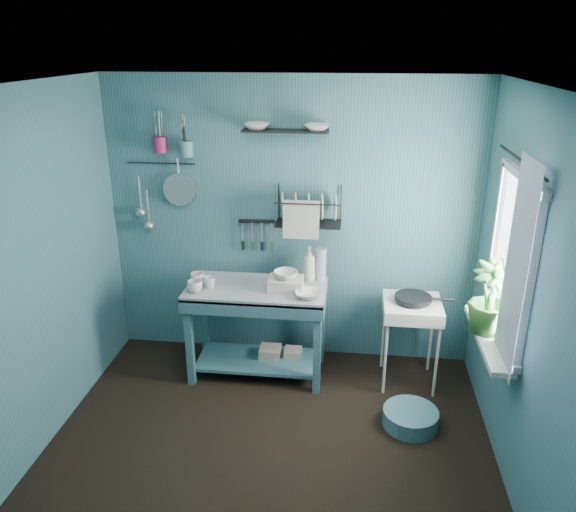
# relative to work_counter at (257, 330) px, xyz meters

# --- Properties ---
(floor) EXTENTS (3.20, 3.20, 0.00)m
(floor) POSITION_rel_work_counter_xyz_m (0.24, -1.08, -0.41)
(floor) COLOR black
(floor) RESTS_ON ground
(ceiling) EXTENTS (3.20, 3.20, 0.00)m
(ceiling) POSITION_rel_work_counter_xyz_m (0.24, -1.08, 2.09)
(ceiling) COLOR silver
(ceiling) RESTS_ON ground
(wall_back) EXTENTS (3.20, 0.00, 3.20)m
(wall_back) POSITION_rel_work_counter_xyz_m (0.24, 0.42, 0.84)
(wall_back) COLOR #336068
(wall_back) RESTS_ON ground
(wall_front) EXTENTS (3.20, 0.00, 3.20)m
(wall_front) POSITION_rel_work_counter_xyz_m (0.24, -2.58, 0.84)
(wall_front) COLOR #336068
(wall_front) RESTS_ON ground
(wall_left) EXTENTS (0.00, 3.00, 3.00)m
(wall_left) POSITION_rel_work_counter_xyz_m (-1.36, -1.08, 0.84)
(wall_left) COLOR #336068
(wall_left) RESTS_ON ground
(wall_right) EXTENTS (0.00, 3.00, 3.00)m
(wall_right) POSITION_rel_work_counter_xyz_m (1.84, -1.08, 0.84)
(wall_right) COLOR #336068
(wall_right) RESTS_ON ground
(work_counter) EXTENTS (1.24, 0.76, 0.82)m
(work_counter) POSITION_rel_work_counter_xyz_m (0.00, 0.00, 0.00)
(work_counter) COLOR #33616C
(work_counter) RESTS_ON floor
(mug_left) EXTENTS (0.12, 0.12, 0.10)m
(mug_left) POSITION_rel_work_counter_xyz_m (-0.48, -0.16, 0.46)
(mug_left) COLOR silver
(mug_left) RESTS_ON work_counter
(mug_mid) EXTENTS (0.14, 0.14, 0.09)m
(mug_mid) POSITION_rel_work_counter_xyz_m (-0.38, -0.06, 0.46)
(mug_mid) COLOR silver
(mug_mid) RESTS_ON work_counter
(mug_right) EXTENTS (0.17, 0.17, 0.10)m
(mug_right) POSITION_rel_work_counter_xyz_m (-0.50, 0.00, 0.46)
(mug_right) COLOR silver
(mug_right) RESTS_ON work_counter
(wash_tub) EXTENTS (0.28, 0.22, 0.10)m
(wash_tub) POSITION_rel_work_counter_xyz_m (0.25, -0.02, 0.46)
(wash_tub) COLOR beige
(wash_tub) RESTS_ON work_counter
(tub_bowl) EXTENTS (0.20, 0.19, 0.06)m
(tub_bowl) POSITION_rel_work_counter_xyz_m (0.25, -0.02, 0.54)
(tub_bowl) COLOR silver
(tub_bowl) RESTS_ON wash_tub
(soap_bottle) EXTENTS (0.11, 0.12, 0.30)m
(soap_bottle) POSITION_rel_work_counter_xyz_m (0.42, 0.20, 0.56)
(soap_bottle) COLOR beige
(soap_bottle) RESTS_ON work_counter
(water_bottle) EXTENTS (0.09, 0.09, 0.28)m
(water_bottle) POSITION_rel_work_counter_xyz_m (0.52, 0.22, 0.55)
(water_bottle) COLOR #A3ACB6
(water_bottle) RESTS_ON work_counter
(counter_bowl) EXTENTS (0.22, 0.22, 0.05)m
(counter_bowl) POSITION_rel_work_counter_xyz_m (0.45, -0.15, 0.44)
(counter_bowl) COLOR silver
(counter_bowl) RESTS_ON work_counter
(hotplate_stand) EXTENTS (0.50, 0.50, 0.75)m
(hotplate_stand) POSITION_rel_work_counter_xyz_m (1.29, 0.02, -0.04)
(hotplate_stand) COLOR silver
(hotplate_stand) RESTS_ON floor
(frying_pan) EXTENTS (0.30, 0.30, 0.03)m
(frying_pan) POSITION_rel_work_counter_xyz_m (1.29, 0.02, 0.37)
(frying_pan) COLOR black
(frying_pan) RESTS_ON hotplate_stand
(knife_strip) EXTENTS (0.32, 0.04, 0.03)m
(knife_strip) POSITION_rel_work_counter_xyz_m (-0.05, 0.39, 0.86)
(knife_strip) COLOR black
(knife_strip) RESTS_ON wall_back
(dish_rack) EXTENTS (0.57, 0.30, 0.32)m
(dish_rack) POSITION_rel_work_counter_xyz_m (0.40, 0.29, 1.04)
(dish_rack) COLOR black
(dish_rack) RESTS_ON wall_back
(upper_shelf) EXTENTS (0.70, 0.19, 0.01)m
(upper_shelf) POSITION_rel_work_counter_xyz_m (0.21, 0.32, 1.65)
(upper_shelf) COLOR black
(upper_shelf) RESTS_ON wall_back
(shelf_bowl_left) EXTENTS (0.23, 0.23, 0.05)m
(shelf_bowl_left) POSITION_rel_work_counter_xyz_m (-0.02, 0.32, 1.65)
(shelf_bowl_left) COLOR silver
(shelf_bowl_left) RESTS_ON upper_shelf
(shelf_bowl_right) EXTENTS (0.22, 0.22, 0.05)m
(shelf_bowl_right) POSITION_rel_work_counter_xyz_m (0.46, 0.32, 1.63)
(shelf_bowl_right) COLOR silver
(shelf_bowl_right) RESTS_ON upper_shelf
(utensil_cup_magenta) EXTENTS (0.11, 0.11, 0.13)m
(utensil_cup_magenta) POSITION_rel_work_counter_xyz_m (-0.86, 0.34, 1.52)
(utensil_cup_magenta) COLOR #981C52
(utensil_cup_magenta) RESTS_ON wall_back
(utensil_cup_teal) EXTENTS (0.11, 0.11, 0.13)m
(utensil_cup_teal) POSITION_rel_work_counter_xyz_m (-0.63, 0.34, 1.48)
(utensil_cup_teal) COLOR teal
(utensil_cup_teal) RESTS_ON wall_back
(colander) EXTENTS (0.28, 0.03, 0.28)m
(colander) POSITION_rel_work_counter_xyz_m (-0.73, 0.37, 1.12)
(colander) COLOR #A9ABB1
(colander) RESTS_ON wall_back
(ladle_outer) EXTENTS (0.01, 0.01, 0.30)m
(ladle_outer) POSITION_rel_work_counter_xyz_m (-1.09, 0.38, 1.08)
(ladle_outer) COLOR #A9ABB1
(ladle_outer) RESTS_ON wall_back
(ladle_inner) EXTENTS (0.01, 0.01, 0.30)m
(ladle_inner) POSITION_rel_work_counter_xyz_m (-1.02, 0.38, 0.96)
(ladle_inner) COLOR #A9ABB1
(ladle_inner) RESTS_ON wall_back
(hook_rail) EXTENTS (0.60, 0.01, 0.01)m
(hook_rail) POSITION_rel_work_counter_xyz_m (-0.88, 0.39, 1.35)
(hook_rail) COLOR black
(hook_rail) RESTS_ON wall_back
(window_glass) EXTENTS (0.00, 1.10, 1.10)m
(window_glass) POSITION_rel_work_counter_xyz_m (1.83, -0.63, 0.99)
(window_glass) COLOR white
(window_glass) RESTS_ON wall_right
(windowsill) EXTENTS (0.16, 0.95, 0.04)m
(windowsill) POSITION_rel_work_counter_xyz_m (1.74, -0.63, 0.40)
(windowsill) COLOR silver
(windowsill) RESTS_ON wall_right
(curtain) EXTENTS (0.00, 1.35, 1.35)m
(curtain) POSITION_rel_work_counter_xyz_m (1.76, -0.93, 1.04)
(curtain) COLOR silver
(curtain) RESTS_ON wall_right
(curtain_rod) EXTENTS (0.02, 1.05, 0.02)m
(curtain_rod) POSITION_rel_work_counter_xyz_m (1.78, -0.63, 1.64)
(curtain_rod) COLOR black
(curtain_rod) RESTS_ON wall_right
(potted_plant) EXTENTS (0.30, 0.30, 0.52)m
(potted_plant) POSITION_rel_work_counter_xyz_m (1.73, -0.57, 0.68)
(potted_plant) COLOR #30692A
(potted_plant) RESTS_ON windowsill
(storage_tin_large) EXTENTS (0.18, 0.18, 0.22)m
(storage_tin_large) POSITION_rel_work_counter_xyz_m (0.10, 0.05, -0.30)
(storage_tin_large) COLOR gray
(storage_tin_large) RESTS_ON floor
(storage_tin_small) EXTENTS (0.15, 0.15, 0.20)m
(storage_tin_small) POSITION_rel_work_counter_xyz_m (0.30, 0.08, -0.31)
(storage_tin_small) COLOR gray
(storage_tin_small) RESTS_ON floor
(floor_basin) EXTENTS (0.42, 0.42, 0.13)m
(floor_basin) POSITION_rel_work_counter_xyz_m (1.27, -0.59, -0.35)
(floor_basin) COLOR #40707E
(floor_basin) RESTS_ON floor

